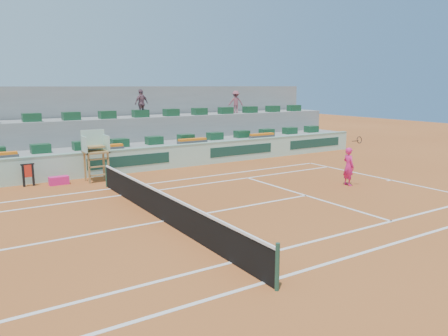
# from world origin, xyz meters

# --- Properties ---
(ground) EXTENTS (90.00, 90.00, 0.00)m
(ground) POSITION_xyz_m (0.00, 0.00, 0.00)
(ground) COLOR #9E4C1E
(ground) RESTS_ON ground
(seating_tier_lower) EXTENTS (36.00, 4.00, 1.20)m
(seating_tier_lower) POSITION_xyz_m (0.00, 10.70, 0.60)
(seating_tier_lower) COLOR gray
(seating_tier_lower) RESTS_ON ground
(seating_tier_upper) EXTENTS (36.00, 2.40, 2.60)m
(seating_tier_upper) POSITION_xyz_m (0.00, 12.30, 1.30)
(seating_tier_upper) COLOR gray
(seating_tier_upper) RESTS_ON ground
(stadium_back_wall) EXTENTS (36.00, 0.40, 4.40)m
(stadium_back_wall) POSITION_xyz_m (0.00, 13.90, 2.20)
(stadium_back_wall) COLOR gray
(stadium_back_wall) RESTS_ON ground
(player_bag) EXTENTS (0.85, 0.38, 0.38)m
(player_bag) POSITION_xyz_m (-1.71, 7.57, 0.19)
(player_bag) COLOR #F21F7B
(player_bag) RESTS_ON ground
(spectator_mid) EXTENTS (1.04, 0.72, 1.64)m
(spectator_mid) POSITION_xyz_m (4.04, 11.59, 3.42)
(spectator_mid) COLOR #78505E
(spectator_mid) RESTS_ON seating_tier_upper
(spectator_right) EXTENTS (1.12, 0.91, 1.51)m
(spectator_right) POSITION_xyz_m (10.98, 11.96, 3.35)
(spectator_right) COLOR #924954
(spectator_right) RESTS_ON seating_tier_upper
(court_lines) EXTENTS (23.89, 11.09, 0.01)m
(court_lines) POSITION_xyz_m (0.00, 0.00, 0.01)
(court_lines) COLOR white
(court_lines) RESTS_ON ground
(tennis_net) EXTENTS (0.10, 11.97, 1.10)m
(tennis_net) POSITION_xyz_m (0.00, 0.00, 0.53)
(tennis_net) COLOR black
(tennis_net) RESTS_ON ground
(advertising_hoarding) EXTENTS (36.00, 0.34, 1.26)m
(advertising_hoarding) POSITION_xyz_m (0.02, 8.50, 0.63)
(advertising_hoarding) COLOR #ADD9C2
(advertising_hoarding) RESTS_ON ground
(umpire_chair) EXTENTS (1.10, 0.90, 2.40)m
(umpire_chair) POSITION_xyz_m (0.00, 7.50, 1.54)
(umpire_chair) COLOR olive
(umpire_chair) RESTS_ON ground
(seat_row_lower) EXTENTS (32.90, 0.60, 0.44)m
(seat_row_lower) POSITION_xyz_m (0.00, 9.80, 1.42)
(seat_row_lower) COLOR #174627
(seat_row_lower) RESTS_ON seating_tier_lower
(seat_row_upper) EXTENTS (32.90, 0.60, 0.44)m
(seat_row_upper) POSITION_xyz_m (0.00, 11.70, 2.82)
(seat_row_upper) COLOR #174627
(seat_row_upper) RESTS_ON seating_tier_upper
(flower_planters) EXTENTS (26.80, 0.36, 0.28)m
(flower_planters) POSITION_xyz_m (-1.50, 9.00, 1.33)
(flower_planters) COLOR #4B4B4B
(flower_planters) RESTS_ON seating_tier_lower
(towel_rack) EXTENTS (0.57, 0.10, 1.03)m
(towel_rack) POSITION_xyz_m (-2.91, 7.95, 0.60)
(towel_rack) COLOR black
(towel_rack) RESTS_ON ground
(tennis_player) EXTENTS (0.51, 0.91, 2.28)m
(tennis_player) POSITION_xyz_m (9.33, 0.40, 0.87)
(tennis_player) COLOR #F21F7B
(tennis_player) RESTS_ON ground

